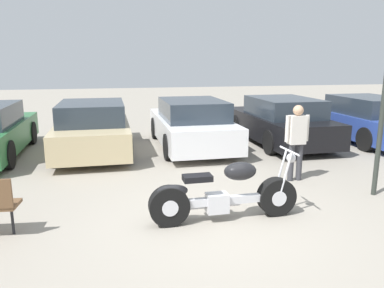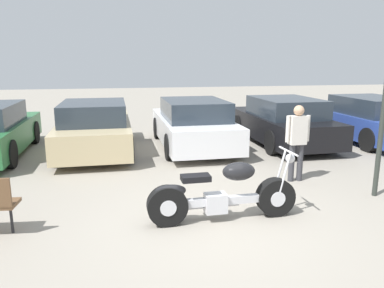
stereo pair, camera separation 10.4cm
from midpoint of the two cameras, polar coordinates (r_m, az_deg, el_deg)
ground_plane at (r=5.93m, az=3.62°, el=-11.93°), size 60.00×60.00×0.00m
motorcycle at (r=5.89m, az=5.04°, el=-7.73°), size 2.38×0.62×1.08m
parked_car_champagne at (r=10.58m, az=-14.30°, el=2.43°), size 1.95×4.46×1.39m
parked_car_white at (r=10.81m, az=0.42°, el=3.02°), size 1.95×4.46×1.39m
parked_car_black at (r=11.65m, az=13.83°, el=3.35°), size 1.95×4.46×1.39m
parked_car_blue at (r=12.89m, az=25.37°, el=3.36°), size 1.95×4.46×1.39m
person_standing at (r=7.95m, az=16.12°, el=1.03°), size 0.52×0.21×1.58m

